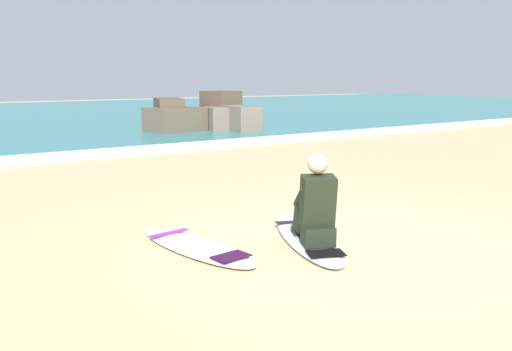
% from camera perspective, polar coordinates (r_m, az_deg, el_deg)
% --- Properties ---
extents(ground_plane, '(80.00, 80.00, 0.00)m').
position_cam_1_polar(ground_plane, '(6.05, 10.02, -7.23)').
color(ground_plane, '#CCB584').
extents(breaking_foam, '(80.00, 0.90, 0.11)m').
position_cam_1_polar(breaking_foam, '(13.19, -16.49, 2.16)').
color(breaking_foam, white).
rests_on(breaking_foam, ground).
extents(surfboard_main, '(1.32, 2.07, 0.08)m').
position_cam_1_polar(surfboard_main, '(6.16, 5.39, -6.47)').
color(surfboard_main, silver).
rests_on(surfboard_main, ground).
extents(surfer_seated, '(0.61, 0.77, 0.95)m').
position_cam_1_polar(surfer_seated, '(5.82, 6.18, -3.38)').
color(surfer_seated, black).
rests_on(surfer_seated, surfboard_main).
extents(surfboard_spare_near, '(0.73, 1.87, 0.08)m').
position_cam_1_polar(surfboard_spare_near, '(5.87, -6.21, -7.31)').
color(surfboard_spare_near, silver).
rests_on(surfboard_spare_near, ground).
extents(rock_outcrop_distant, '(3.47, 3.15, 1.34)m').
position_cam_1_polar(rock_outcrop_distant, '(18.05, -5.48, 6.00)').
color(rock_outcrop_distant, '#756656').
rests_on(rock_outcrop_distant, ground).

